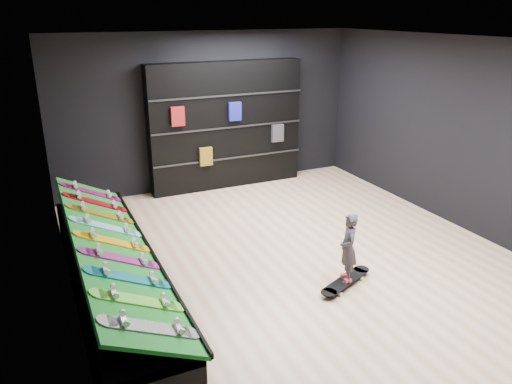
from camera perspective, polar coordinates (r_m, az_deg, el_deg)
name	(u,v)px	position (r m, az deg, el deg)	size (l,w,h in m)	color
floor	(293,256)	(7.30, 4.26, -7.31)	(6.00, 7.00, 0.01)	beige
ceiling	(299,40)	(6.50, 4.96, 16.89)	(6.00, 7.00, 0.01)	white
wall_back	(208,111)	(9.86, -5.47, 9.17)	(6.00, 0.02, 3.00)	black
wall_left	(59,188)	(5.95, -21.58, 0.45)	(0.02, 7.00, 3.00)	black
wall_right	(462,135)	(8.59, 22.46, 6.09)	(0.02, 7.00, 3.00)	black
display_rack	(112,278)	(6.48, -16.16, -9.44)	(0.90, 4.50, 0.50)	black
turf_ramp	(112,244)	(6.27, -16.11, -5.69)	(1.00, 4.50, 0.04)	#0F5F19
back_shelving	(226,126)	(9.85, -3.45, 7.59)	(3.07, 0.36, 2.45)	black
floor_skateboard	(346,283)	(6.64, 10.22, -10.17)	(0.98, 0.22, 0.09)	black
child	(347,261)	(6.49, 10.39, -7.73)	(0.21, 0.15, 0.55)	black
display_board_0	(151,327)	(4.62, -11.94, -14.88)	(0.98, 0.22, 0.09)	black
display_board_1	(139,300)	(5.02, -13.24, -11.95)	(0.98, 0.22, 0.09)	green
display_board_2	(129,278)	(5.42, -14.32, -9.46)	(0.98, 0.22, 0.09)	#0C8C99
display_board_3	(120,258)	(5.84, -15.24, -7.31)	(0.98, 0.22, 0.09)	#2626BF
display_board_4	(113,241)	(6.26, -16.02, -5.44)	(0.98, 0.22, 0.09)	yellow
display_board_5	(107,227)	(6.69, -16.70, -3.82)	(0.98, 0.22, 0.09)	#0CB2E5
display_board_6	(101,214)	(7.13, -17.30, -2.39)	(0.98, 0.22, 0.09)	yellow
display_board_7	(96,202)	(7.57, -17.83, -1.13)	(0.98, 0.22, 0.09)	red
display_board_8	(91,192)	(8.02, -18.29, -0.01)	(0.98, 0.22, 0.09)	#E5198C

